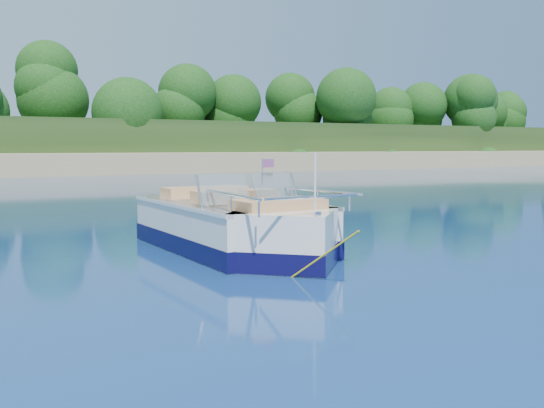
{
  "coord_description": "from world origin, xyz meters",
  "views": [
    {
      "loc": [
        -3.94,
        -7.31,
        1.97
      ],
      "look_at": [
        1.59,
        3.04,
        0.85
      ],
      "focal_mm": 40.0,
      "sensor_mm": 36.0,
      "label": 1
    }
  ],
  "objects": [
    {
      "name": "ground",
      "position": [
        0.0,
        0.0,
        0.0
      ],
      "size": [
        160.0,
        160.0,
        0.0
      ],
      "primitive_type": "plane",
      "color": "#0A1F48",
      "rests_on": "ground"
    },
    {
      "name": "treeline",
      "position": [
        0.04,
        41.01,
        5.55
      ],
      "size": [
        150.0,
        7.12,
        8.19
      ],
      "color": "black",
      "rests_on": "ground"
    },
    {
      "name": "motorboat",
      "position": [
        0.8,
        2.84,
        0.41
      ],
      "size": [
        2.49,
        6.37,
        2.12
      ],
      "rotation": [
        0.0,
        0.0,
        0.05
      ],
      "color": "silver",
      "rests_on": "ground"
    },
    {
      "name": "tow_tube",
      "position": [
        2.75,
        4.13,
        0.1
      ],
      "size": [
        1.81,
        1.81,
        0.38
      ],
      "rotation": [
        0.0,
        0.0,
        -0.29
      ],
      "color": "#FFB00F",
      "rests_on": "ground"
    },
    {
      "name": "boy",
      "position": [
        2.7,
        4.21,
        0.0
      ],
      "size": [
        0.48,
        0.76,
        1.39
      ],
      "primitive_type": "imported",
      "rotation": [
        0.0,
        -0.17,
        1.32
      ],
      "color": "tan",
      "rests_on": "ground"
    }
  ]
}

